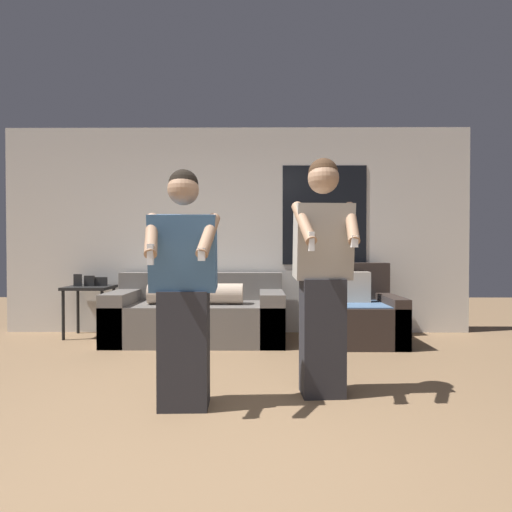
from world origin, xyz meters
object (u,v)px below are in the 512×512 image
at_px(couch, 198,315).
at_px(armchair, 355,315).
at_px(person_right, 323,274).
at_px(side_table, 90,293).
at_px(person_left, 184,289).

bearing_deg(couch, armchair, -1.18).
relative_size(couch, person_right, 1.16).
height_order(couch, side_table, couch).
height_order(armchair, person_right, person_right).
relative_size(armchair, side_table, 1.24).
xyz_separation_m(couch, side_table, (-1.39, 0.20, 0.24)).
distance_m(armchair, person_left, 2.66).
xyz_separation_m(couch, armchair, (1.88, -0.04, 0.01)).
bearing_deg(armchair, side_table, 175.76).
distance_m(side_table, person_right, 3.31).
bearing_deg(armchair, person_right, -110.71).
bearing_deg(side_table, couch, -8.33).
bearing_deg(couch, side_table, 171.67).
relative_size(couch, person_left, 1.25).
distance_m(armchair, side_table, 3.29).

